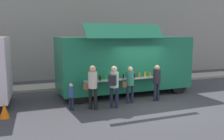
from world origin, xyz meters
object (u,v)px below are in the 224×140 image
customer_front_ordering (130,82)px  customer_mid_with_backpack (114,83)px  food_truck_main (124,63)px  customer_extra_browsing (157,80)px  trash_bin (171,73)px  child_near_queue (71,94)px  traffic_cone_orange (4,111)px  customer_rear_waiting (92,84)px

customer_front_ordering → customer_mid_with_backpack: bearing=120.7°
food_truck_main → customer_front_ordering: 1.98m
customer_mid_with_backpack → customer_extra_browsing: bearing=-44.5°
customer_extra_browsing → customer_mid_with_backpack: bearing=74.7°
food_truck_main → customer_extra_browsing: food_truck_main is taller
food_truck_main → customer_front_ordering: size_ratio=4.06×
trash_bin → customer_extra_browsing: bearing=-131.0°
food_truck_main → customer_mid_with_backpack: food_truck_main is taller
food_truck_main → customer_extra_browsing: bearing=-68.6°
customer_front_ordering → trash_bin: bearing=-44.7°
customer_front_ordering → child_near_queue: 2.62m
customer_mid_with_backpack → child_near_queue: 1.77m
customer_front_ordering → traffic_cone_orange: bearing=97.5°
customer_mid_with_backpack → customer_rear_waiting: customer_rear_waiting is taller
trash_bin → child_near_queue: child_near_queue is taller
child_near_queue → trash_bin: bearing=-2.3°
trash_bin → customer_rear_waiting: 8.08m
food_truck_main → customer_rear_waiting: food_truck_main is taller
food_truck_main → trash_bin: bearing=27.0°
customer_mid_with_backpack → customer_extra_browsing: size_ratio=1.05×
food_truck_main → child_near_queue: (-3.12, -1.88, -0.93)m
food_truck_main → customer_front_ordering: (-0.53, -1.81, -0.61)m
food_truck_main → customer_mid_with_backpack: (-1.44, -2.23, -0.51)m
customer_front_ordering → customer_rear_waiting: customer_rear_waiting is taller
traffic_cone_orange → trash_bin: bearing=23.2°
customer_mid_with_backpack → traffic_cone_orange: bearing=123.4°
traffic_cone_orange → customer_front_ordering: 5.10m
trash_bin → customer_mid_with_backpack: customer_mid_with_backpack is taller
child_near_queue → customer_mid_with_backpack: bearing=-43.3°
trash_bin → customer_mid_with_backpack: size_ratio=0.57×
customer_rear_waiting → customer_extra_browsing: bearing=-43.5°
traffic_cone_orange → child_near_queue: (2.45, 0.10, 0.37)m
customer_mid_with_backpack → customer_rear_waiting: bearing=117.6°
customer_rear_waiting → customer_extra_browsing: (3.07, 0.19, -0.07)m
trash_bin → customer_front_ordering: customer_front_ordering is taller
trash_bin → customer_extra_browsing: customer_extra_browsing is taller
traffic_cone_orange → customer_mid_with_backpack: 4.22m
food_truck_main → customer_rear_waiting: 3.16m
traffic_cone_orange → child_near_queue: 2.48m
food_truck_main → traffic_cone_orange: (-5.58, -1.97, -1.30)m
customer_rear_waiting → customer_mid_with_backpack: bearing=-56.4°
traffic_cone_orange → customer_front_ordering: (5.05, 0.17, 0.69)m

